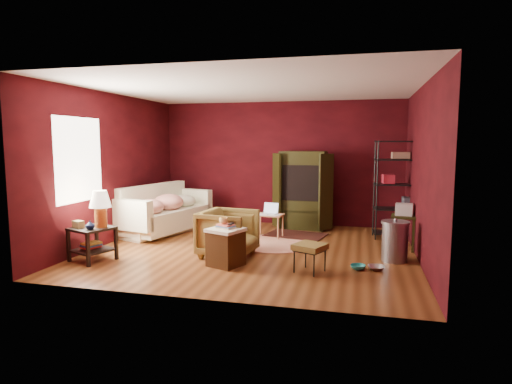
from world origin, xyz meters
TOP-DOWN VIEW (x-y plane):
  - room at (-0.04, -0.01)m, footprint 5.54×5.04m
  - sofa at (-2.14, 0.91)m, footprint 1.24×2.02m
  - armchair at (-0.29, -0.54)m, footprint 0.87×0.92m
  - pet_bowl_steel at (2.08, -0.75)m, footprint 0.25×0.09m
  - pet_bowl_turquoise at (1.82, -0.79)m, footprint 0.23×0.12m
  - vase at (-2.24, -1.48)m, footprint 0.19×0.19m
  - mug at (-0.19, -1.07)m, footprint 0.16×0.15m
  - side_table at (-2.25, -1.29)m, footprint 0.73×0.73m
  - sofa_cushions at (-2.16, 0.91)m, footprint 1.33×2.32m
  - hamper at (-0.16, -1.08)m, footprint 0.62×0.62m
  - footstool at (1.13, -1.09)m, footprint 0.54×0.54m
  - rug_round at (0.28, 0.51)m, footprint 1.98×1.98m
  - rug_oriental at (0.56, 1.29)m, footprint 1.30×1.01m
  - laptop_desk at (0.07, 0.99)m, footprint 0.59×0.48m
  - tv_armoire at (0.59, 2.04)m, footprint 1.33×0.75m
  - wire_shelving at (2.56, 1.53)m, footprint 0.98×0.51m
  - small_stand at (2.57, 0.63)m, footprint 0.46×0.46m
  - trash_can at (2.37, -0.18)m, footprint 0.49×0.49m

SIDE VIEW (x-z plane):
  - rug_round at x=0.28m, z-range 0.00..0.01m
  - rug_oriental at x=0.56m, z-range 0.01..0.02m
  - pet_bowl_turquoise at x=1.82m, z-range 0.00..0.22m
  - pet_bowl_steel at x=2.08m, z-range 0.00..0.25m
  - hamper at x=-0.16m, z-range -0.03..0.64m
  - trash_can at x=2.37m, z-range -0.02..0.67m
  - footstool at x=1.13m, z-range 0.15..0.57m
  - sofa at x=-2.14m, z-range 0.00..0.76m
  - laptop_desk at x=0.07m, z-range 0.08..0.76m
  - armchair at x=-0.29m, z-range 0.00..0.85m
  - sofa_cushions at x=-2.16m, z-range -0.01..0.91m
  - vase at x=-2.24m, z-range 0.54..0.68m
  - small_stand at x=2.57m, z-range 0.20..1.02m
  - side_table at x=-2.25m, z-range 0.11..1.24m
  - mug at x=-0.19m, z-range 0.65..0.78m
  - tv_armoire at x=0.59m, z-range 0.04..1.73m
  - wire_shelving at x=2.56m, z-range 0.09..2.01m
  - room at x=-0.04m, z-range -0.02..2.82m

